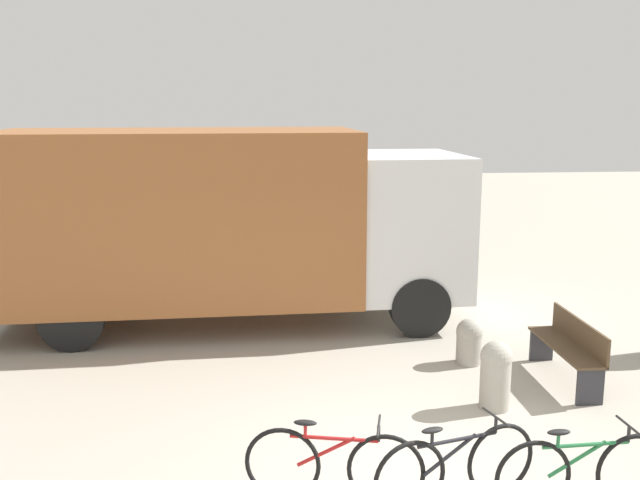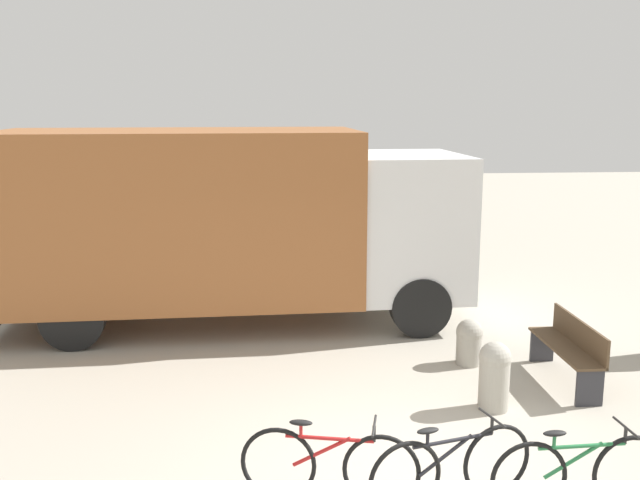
{
  "view_description": "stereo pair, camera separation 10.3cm",
  "coord_description": "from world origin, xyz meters",
  "px_view_note": "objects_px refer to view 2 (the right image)",
  "views": [
    {
      "loc": [
        -1.56,
        -6.24,
        3.73
      ],
      "look_at": [
        -0.63,
        3.9,
        1.73
      ],
      "focal_mm": 40.0,
      "sensor_mm": 36.0,
      "label": 1
    },
    {
      "loc": [
        -1.45,
        -6.25,
        3.73
      ],
      "look_at": [
        -0.63,
        3.9,
        1.73
      ],
      "focal_mm": 40.0,
      "sensor_mm": 36.0,
      "label": 2
    }
  ],
  "objects_px": {
    "bicycle_far": "(579,473)",
    "park_bench": "(570,347)",
    "bollard_near_bench": "(494,373)",
    "bollard_far_bench": "(469,341)",
    "bicycle_middle": "(452,467)",
    "delivery_truck": "(229,218)",
    "bicycle_near": "(329,465)"
  },
  "relations": [
    {
      "from": "bicycle_far",
      "to": "park_bench",
      "type": "bearing_deg",
      "value": 65.42
    },
    {
      "from": "bollard_near_bench",
      "to": "bollard_far_bench",
      "type": "relative_size",
      "value": 1.29
    },
    {
      "from": "bicycle_middle",
      "to": "bollard_near_bench",
      "type": "xyz_separation_m",
      "value": [
        1.07,
        2.05,
        0.08
      ]
    },
    {
      "from": "bicycle_far",
      "to": "bollard_near_bench",
      "type": "bearing_deg",
      "value": 89.08
    },
    {
      "from": "delivery_truck",
      "to": "bollard_near_bench",
      "type": "height_order",
      "value": "delivery_truck"
    },
    {
      "from": "park_bench",
      "to": "bicycle_far",
      "type": "relative_size",
      "value": 0.98
    },
    {
      "from": "bicycle_middle",
      "to": "bollard_near_bench",
      "type": "distance_m",
      "value": 2.31
    },
    {
      "from": "bicycle_near",
      "to": "delivery_truck",
      "type": "bearing_deg",
      "value": 114.17
    },
    {
      "from": "bicycle_far",
      "to": "bollard_near_bench",
      "type": "height_order",
      "value": "bollard_near_bench"
    },
    {
      "from": "park_bench",
      "to": "bicycle_near",
      "type": "height_order",
      "value": "park_bench"
    },
    {
      "from": "delivery_truck",
      "to": "bollard_near_bench",
      "type": "bearing_deg",
      "value": -50.56
    },
    {
      "from": "bicycle_near",
      "to": "bollard_far_bench",
      "type": "relative_size",
      "value": 2.5
    },
    {
      "from": "bicycle_far",
      "to": "bollard_far_bench",
      "type": "relative_size",
      "value": 2.55
    },
    {
      "from": "bollard_near_bench",
      "to": "bollard_far_bench",
      "type": "xyz_separation_m",
      "value": [
        0.13,
        1.52,
        -0.11
      ]
    },
    {
      "from": "bicycle_middle",
      "to": "bollard_far_bench",
      "type": "xyz_separation_m",
      "value": [
        1.21,
        3.57,
        -0.04
      ]
    },
    {
      "from": "bicycle_middle",
      "to": "bollard_far_bench",
      "type": "relative_size",
      "value": 2.48
    },
    {
      "from": "park_bench",
      "to": "bollard_near_bench",
      "type": "height_order",
      "value": "same"
    },
    {
      "from": "bicycle_far",
      "to": "bicycle_near",
      "type": "bearing_deg",
      "value": 169.25
    },
    {
      "from": "park_bench",
      "to": "bollard_far_bench",
      "type": "height_order",
      "value": "park_bench"
    },
    {
      "from": "bollard_near_bench",
      "to": "delivery_truck",
      "type": "bearing_deg",
      "value": 131.35
    },
    {
      "from": "park_bench",
      "to": "bicycle_middle",
      "type": "relative_size",
      "value": 1.01
    },
    {
      "from": "bicycle_near",
      "to": "bollard_near_bench",
      "type": "distance_m",
      "value": 2.93
    },
    {
      "from": "bicycle_near",
      "to": "park_bench",
      "type": "bearing_deg",
      "value": 50.36
    },
    {
      "from": "bicycle_near",
      "to": "bollard_far_bench",
      "type": "height_order",
      "value": "bicycle_near"
    },
    {
      "from": "park_bench",
      "to": "bicycle_far",
      "type": "xyz_separation_m",
      "value": [
        -1.23,
        -3.01,
        -0.1
      ]
    },
    {
      "from": "delivery_truck",
      "to": "bicycle_far",
      "type": "bearing_deg",
      "value": -62.51
    },
    {
      "from": "bollard_far_bench",
      "to": "bicycle_far",
      "type": "bearing_deg",
      "value": -91.12
    },
    {
      "from": "bicycle_middle",
      "to": "park_bench",
      "type": "bearing_deg",
      "value": 34.51
    },
    {
      "from": "bicycle_near",
      "to": "bicycle_middle",
      "type": "xyz_separation_m",
      "value": [
        1.13,
        -0.13,
        0.0
      ]
    },
    {
      "from": "park_bench",
      "to": "bicycle_near",
      "type": "bearing_deg",
      "value": 128.02
    },
    {
      "from": "park_bench",
      "to": "bicycle_far",
      "type": "distance_m",
      "value": 3.25
    },
    {
      "from": "bicycle_near",
      "to": "bicycle_far",
      "type": "bearing_deg",
      "value": 4.56
    }
  ]
}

